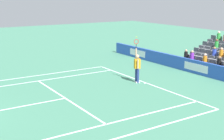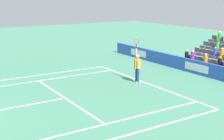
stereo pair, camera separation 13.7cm
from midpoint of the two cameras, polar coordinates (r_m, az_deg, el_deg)
line_baseline at (r=19.74m, az=6.05°, el=-2.35°), size 10.97×0.10×0.01m
line_service at (r=16.99m, az=-8.65°, el=-5.05°), size 8.23×0.10×0.01m
line_centre_service at (r=16.05m, az=-19.20°, el=-6.79°), size 0.10×6.40×0.01m
line_singles_sideline_left at (r=20.53m, az=-14.53°, el=-2.10°), size 0.10×11.89×0.01m
line_singles_sideline_right at (r=13.35m, az=-3.09°, el=-10.17°), size 0.10×11.89×0.01m
line_doubles_sideline_left at (r=21.80m, az=-15.67°, el=-1.27°), size 0.10×11.89×0.01m
line_doubles_sideline_right at (r=12.28m, az=0.15°, el=-12.33°), size 0.10×11.89×0.01m
line_centre_mark at (r=19.68m, az=5.82°, el=-2.40°), size 0.10×0.20×0.01m
sponsor_barrier at (r=22.58m, az=14.89°, el=0.49°), size 19.95×0.22×0.94m
tennis_player at (r=19.61m, az=4.35°, el=0.56°), size 0.51×0.41×2.85m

